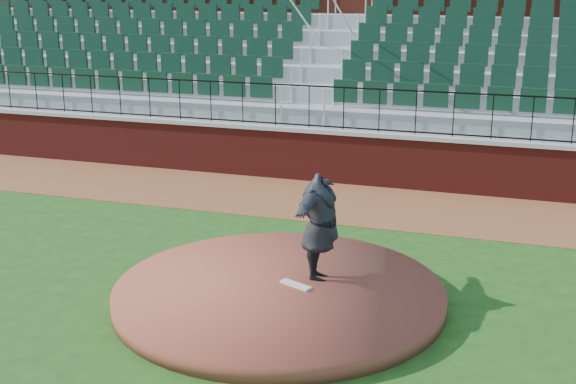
% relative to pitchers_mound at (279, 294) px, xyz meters
% --- Properties ---
extents(ground, '(90.00, 90.00, 0.00)m').
position_rel_pitchers_mound_xyz_m(ground, '(-0.38, 0.09, -0.12)').
color(ground, '#1D4614').
rests_on(ground, ground).
extents(warning_track, '(34.00, 3.20, 0.01)m').
position_rel_pitchers_mound_xyz_m(warning_track, '(-0.38, 5.49, -0.12)').
color(warning_track, brown).
rests_on(warning_track, ground).
extents(field_wall, '(34.00, 0.35, 1.20)m').
position_rel_pitchers_mound_xyz_m(field_wall, '(-0.38, 7.09, 0.47)').
color(field_wall, maroon).
rests_on(field_wall, ground).
extents(wall_cap, '(34.00, 0.45, 0.10)m').
position_rel_pitchers_mound_xyz_m(wall_cap, '(-0.38, 7.09, 1.12)').
color(wall_cap, '#B7B7B7').
rests_on(wall_cap, field_wall).
extents(wall_railing, '(34.00, 0.05, 1.00)m').
position_rel_pitchers_mound_xyz_m(wall_railing, '(-0.38, 7.09, 1.67)').
color(wall_railing, black).
rests_on(wall_railing, wall_cap).
extents(seating_stands, '(34.00, 5.10, 4.60)m').
position_rel_pitchers_mound_xyz_m(seating_stands, '(-0.38, 9.81, 2.18)').
color(seating_stands, gray).
rests_on(seating_stands, ground).
extents(concourse_wall, '(34.00, 0.50, 5.50)m').
position_rel_pitchers_mound_xyz_m(concourse_wall, '(-0.38, 12.61, 2.62)').
color(concourse_wall, maroon).
rests_on(concourse_wall, ground).
extents(pitchers_mound, '(5.11, 5.11, 0.25)m').
position_rel_pitchers_mound_xyz_m(pitchers_mound, '(0.00, 0.00, 0.00)').
color(pitchers_mound, brown).
rests_on(pitchers_mound, ground).
extents(pitching_rubber, '(0.55, 0.34, 0.04)m').
position_rel_pitchers_mound_xyz_m(pitching_rubber, '(0.24, 0.11, 0.14)').
color(pitching_rubber, silver).
rests_on(pitching_rubber, pitchers_mound).
extents(pitcher, '(0.74, 2.16, 1.72)m').
position_rel_pitchers_mound_xyz_m(pitcher, '(0.50, 0.51, 0.99)').
color(pitcher, black).
rests_on(pitcher, pitchers_mound).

